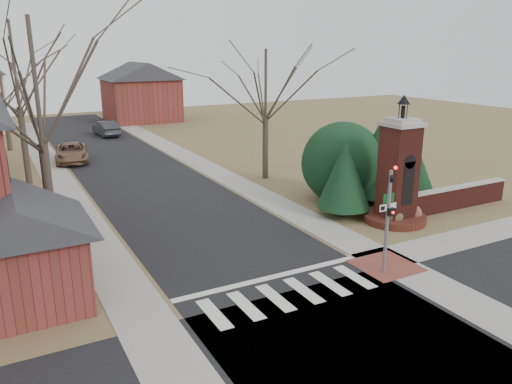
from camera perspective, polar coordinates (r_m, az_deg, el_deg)
ground at (r=18.01m, az=5.24°, el=-12.60°), size 120.00×120.00×0.00m
main_street at (r=37.21m, az=-13.71°, el=2.26°), size 8.00×70.00×0.01m
cross_street at (r=15.97m, az=11.42°, el=-16.97°), size 120.00×8.00×0.01m
crosswalk_zone at (r=18.60m, az=3.86°, el=-11.55°), size 8.00×2.20×0.02m
stop_bar at (r=19.75m, az=1.52°, el=-9.79°), size 8.00×0.35×0.02m
sidewalk_right_main at (r=38.78m, az=-6.27°, el=3.18°), size 2.00×60.00×0.02m
sidewalk_left at (r=36.32m, az=-21.64°, el=1.24°), size 2.00×60.00×0.02m
curb_apron at (r=21.44m, az=14.63°, el=-8.16°), size 2.40×2.40×0.02m
traffic_signal_pole at (r=19.91m, az=14.91°, el=-2.13°), size 0.28×0.41×4.50m
sign_post at (r=21.93m, az=14.78°, el=-2.18°), size 0.90×0.07×2.75m
brick_gate_monument at (r=26.23m, az=15.87°, el=1.22°), size 3.20×3.20×6.47m
brick_garden_wall at (r=29.85m, az=21.90°, el=-0.56°), size 7.50×0.50×1.30m
garage_left at (r=18.72m, az=-25.51°, el=-5.53°), size 4.80×4.80×4.29m
house_distant_right at (r=63.56m, az=-13.05°, el=11.24°), size 8.80×8.80×7.30m
evergreen_near at (r=26.49m, az=10.08°, el=2.03°), size 2.80×2.80×4.10m
evergreen_mid at (r=29.40m, az=13.75°, el=3.82°), size 3.40×3.40×4.70m
evergreen_far at (r=30.22m, az=17.75°, el=2.47°), size 2.40×2.40×3.30m
evergreen_mass at (r=29.47m, az=9.86°, el=3.67°), size 4.80×4.80×4.80m
bare_tree_0 at (r=22.19m, az=-24.02°, el=12.35°), size 8.05×8.05×11.15m
bare_tree_1 at (r=35.15m, az=-26.00°, el=13.58°), size 8.40×8.40×11.64m
bare_tree_3 at (r=33.43m, az=1.12°, el=12.79°), size 7.00×7.00×9.70m
pickup_truck at (r=41.92m, az=-20.31°, el=4.25°), size 3.12×5.48×1.44m
distant_car at (r=53.38m, az=-16.77°, el=6.99°), size 1.99×4.82×1.55m
dry_shrub_left at (r=26.17m, az=15.54°, el=-2.72°), size 0.89×0.89×0.89m
dry_shrub_right at (r=27.07m, az=17.55°, el=-2.31°), size 0.85×0.85×0.85m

